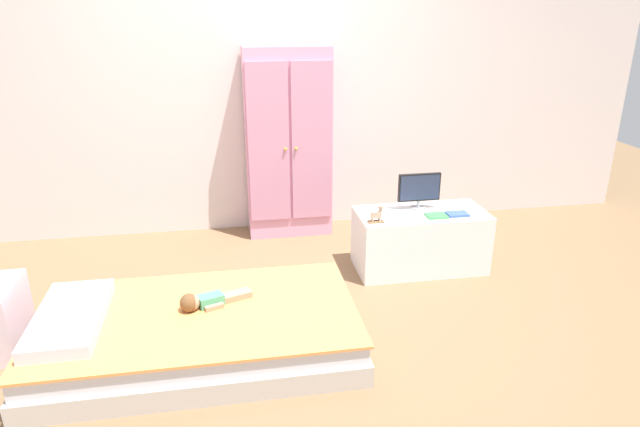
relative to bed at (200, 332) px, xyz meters
name	(u,v)px	position (x,y,z in m)	size (l,w,h in m)	color
ground_plane	(282,325)	(0.45, 0.18, -0.12)	(10.00, 10.00, 0.02)	brown
back_wall	(254,59)	(0.45, 1.76, 1.24)	(6.40, 0.05, 2.70)	silver
bed	(200,332)	(0.00, 0.00, 0.00)	(1.65, 0.93, 0.23)	beige
pillow	(70,318)	(-0.63, 0.00, 0.15)	(0.32, 0.67, 0.07)	silver
doll	(203,301)	(0.03, 0.05, 0.16)	(0.38, 0.20, 0.10)	#4CA375
wardrobe	(288,144)	(0.67, 1.57, 0.61)	(0.65, 0.31, 1.46)	#E599BC
tv_stand	(420,240)	(1.48, 0.75, 0.09)	(0.88, 0.42, 0.41)	white
tv_monitor	(419,189)	(1.48, 0.82, 0.44)	(0.29, 0.10, 0.25)	#99999E
rocking_horse_toy	(377,214)	(1.13, 0.62, 0.36)	(0.10, 0.04, 0.12)	#8E6642
book_green	(436,216)	(1.55, 0.66, 0.31)	(0.14, 0.11, 0.01)	#429E51
book_blue	(457,214)	(1.69, 0.66, 0.31)	(0.14, 0.09, 0.02)	blue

